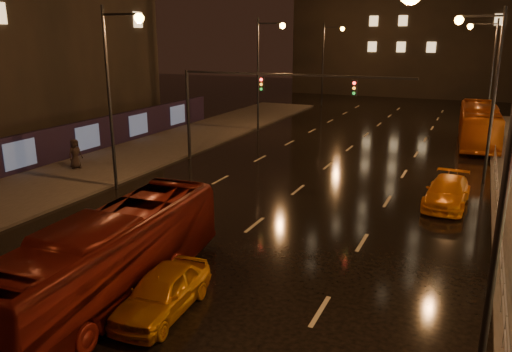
# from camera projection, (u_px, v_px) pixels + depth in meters

# --- Properties ---
(ground) EXTENTS (140.00, 140.00, 0.00)m
(ground) POSITION_uv_depth(u_px,v_px,m) (319.00, 173.00, 31.82)
(ground) COLOR black
(ground) RESTS_ON ground
(sidewalk_left) EXTENTS (7.00, 70.00, 0.15)m
(sidewalk_left) POSITION_uv_depth(u_px,v_px,m) (99.00, 168.00, 32.74)
(sidewalk_left) COLOR #38332D
(sidewalk_left) RESTS_ON ground
(hoarding_left) EXTENTS (0.30, 46.00, 2.50)m
(hoarding_left) POSITION_uv_depth(u_px,v_px,m) (18.00, 155.00, 31.25)
(hoarding_left) COLOR black
(hoarding_left) RESTS_ON ground
(traffic_signal) EXTENTS (15.31, 0.32, 6.20)m
(traffic_signal) POSITION_uv_depth(u_px,v_px,m) (247.00, 95.00, 32.54)
(traffic_signal) COLOR black
(traffic_signal) RESTS_ON ground
(streetlight_right) EXTENTS (2.64, 0.50, 10.00)m
(streetlight_right) POSITION_uv_depth(u_px,v_px,m) (477.00, 131.00, 10.76)
(streetlight_right) COLOR black
(streetlight_right) RESTS_ON ground
(railing_right) EXTENTS (0.05, 56.00, 1.00)m
(railing_right) POSITION_uv_depth(u_px,v_px,m) (497.00, 187.00, 25.80)
(railing_right) COLOR #99999E
(railing_right) RESTS_ON sidewalk_right
(bus_red) EXTENTS (3.13, 10.73, 2.95)m
(bus_red) POSITION_uv_depth(u_px,v_px,m) (111.00, 257.00, 16.21)
(bus_red) COLOR maroon
(bus_red) RESTS_ON ground
(bus_curb) EXTENTS (3.31, 11.68, 3.22)m
(bus_curb) POSITION_uv_depth(u_px,v_px,m) (479.00, 125.00, 39.86)
(bus_curb) COLOR #AB4911
(bus_curb) RESTS_ON ground
(taxi_near) EXTENTS (1.96, 4.30, 1.43)m
(taxi_near) POSITION_uv_depth(u_px,v_px,m) (162.00, 292.00, 15.56)
(taxi_near) COLOR orange
(taxi_near) RESTS_ON ground
(taxi_far) EXTENTS (2.24, 4.98, 1.42)m
(taxi_far) POSITION_uv_depth(u_px,v_px,m) (447.00, 192.00, 25.55)
(taxi_far) COLOR orange
(taxi_far) RESTS_ON ground
(pedestrian_c) EXTENTS (0.77, 1.04, 1.93)m
(pedestrian_c) POSITION_uv_depth(u_px,v_px,m) (75.00, 154.00, 32.11)
(pedestrian_c) COLOR black
(pedestrian_c) RESTS_ON sidewalk_left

